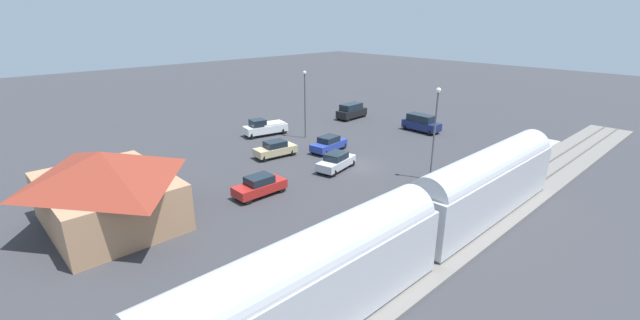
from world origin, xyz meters
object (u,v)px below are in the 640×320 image
passenger_train (419,219)px  sedan_red (260,186)px  pedestrian_on_platform (491,154)px  sedan_blue (329,144)px  station_building (107,187)px  pickup_white (265,127)px  suv_navy (421,123)px  light_pole_lot_center (305,97)px  sedan_silver (336,161)px  light_pole_near_platform (435,124)px  sedan_tan (275,149)px  suv_black (351,111)px

passenger_train → sedan_red: (14.60, 1.27, -1.98)m
pedestrian_on_platform → sedan_blue: 16.69m
station_building → pickup_white: size_ratio=1.96×
suv_navy → light_pole_lot_center: 15.73m
passenger_train → sedan_red: bearing=5.0°
sedan_silver → suv_navy: size_ratio=0.97×
pickup_white → light_pole_near_platform: 23.00m
light_pole_lot_center → passenger_train: bearing=152.6°
sedan_blue → light_pole_lot_center: light_pole_lot_center is taller
passenger_train → sedan_tan: bearing=-15.0°
light_pole_lot_center → suv_navy: bearing=-122.1°
station_building → pedestrian_on_platform: bearing=-113.1°
suv_navy → light_pole_near_platform: bearing=126.6°
pedestrian_on_platform → suv_navy: (12.21, -6.27, -0.13)m
suv_black → sedan_tan: (-6.15, 18.65, -0.27)m
sedan_blue → sedan_silver: size_ratio=0.98×
suv_black → light_pole_lot_center: size_ratio=0.62×
pedestrian_on_platform → sedan_tan: size_ratio=0.36×
sedan_blue → station_building: bearing=92.7°
station_building → light_pole_lot_center: 25.84m
light_pole_near_platform → sedan_blue: bearing=4.9°
sedan_tan → sedan_silver: same height
suv_black → sedan_blue: size_ratio=1.07×
sedan_silver → suv_navy: (2.37, -18.13, 0.27)m
light_pole_near_platform → light_pole_lot_center: light_pole_near_platform is taller
station_building → pedestrian_on_platform: station_building is taller
suv_black → sedan_blue: 15.87m
suv_black → sedan_silver: bearing=128.6°
pickup_white → suv_navy: size_ratio=1.15×
passenger_train → pedestrian_on_platform: passenger_train is taller
sedan_red → sedan_silver: size_ratio=0.94×
suv_black → light_pole_near_platform: (-21.03, 12.18, 4.10)m
pedestrian_on_platform → suv_black: size_ratio=0.34×
station_building → pedestrian_on_platform: 34.19m
pickup_white → sedan_blue: 10.28m
sedan_red → sedan_tan: size_ratio=0.96×
pickup_white → suv_navy: 20.16m
sedan_red → pedestrian_on_platform: bearing=-115.6°
suv_black → light_pole_near_platform: bearing=149.9°
light_pole_lot_center → pedestrian_on_platform: bearing=-161.9°
sedan_red → sedan_silver: (-0.14, -8.95, 0.00)m
pickup_white → sedan_silver: (-14.83, 2.28, -0.15)m
station_building → sedan_red: (-3.40, -10.62, -1.96)m
pickup_white → sedan_blue: (-10.21, -1.25, -0.15)m
passenger_train → sedan_red: passenger_train is taller
pedestrian_on_platform → suv_black: bearing=-12.0°
passenger_train → sedan_tan: passenger_train is taller
light_pole_lot_center → station_building: bearing=105.6°
sedan_red → pickup_white: bearing=-37.4°
suv_black → light_pole_near_platform: 24.65m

